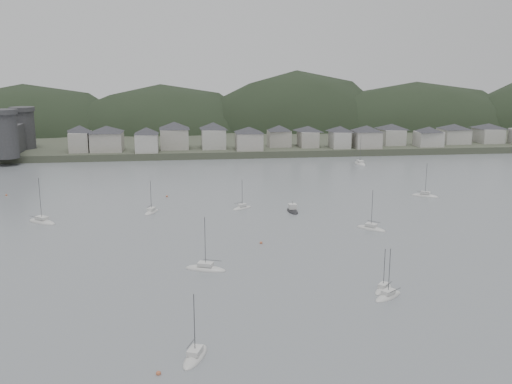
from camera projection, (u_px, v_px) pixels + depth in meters
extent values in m
plane|color=slate|center=(318.00, 335.00, 87.63)|extent=(900.00, 900.00, 0.00)
cube|color=#383D2D|center=(213.00, 126.00, 372.98)|extent=(900.00, 250.00, 3.00)
ellipsoid|color=black|center=(29.00, 153.00, 339.37)|extent=(138.98, 92.48, 81.13)
ellipsoid|color=black|center=(163.00, 150.00, 350.01)|extent=(132.08, 90.41, 79.74)
ellipsoid|color=black|center=(296.00, 152.00, 360.98)|extent=(133.88, 88.37, 101.41)
ellipsoid|color=black|center=(413.00, 147.00, 364.98)|extent=(165.81, 81.78, 82.55)
cylinder|color=#353537|center=(5.00, 136.00, 234.34)|extent=(10.00, 10.00, 18.00)
cylinder|color=#353537|center=(24.00, 130.00, 261.56)|extent=(10.00, 10.00, 17.00)
cube|color=#353537|center=(15.00, 139.00, 248.55)|extent=(3.50, 30.00, 12.00)
cube|color=#9E9A90|center=(80.00, 142.00, 254.18)|extent=(8.34, 12.91, 8.59)
pyramid|color=#292A2F|center=(80.00, 129.00, 252.92)|extent=(15.78, 15.78, 3.01)
cube|color=#9E9A90|center=(107.00, 142.00, 255.04)|extent=(13.68, 13.35, 8.36)
pyramid|color=#292A2F|center=(106.00, 129.00, 253.82)|extent=(20.07, 20.07, 2.93)
cube|color=#ABA8A1|center=(147.00, 143.00, 252.14)|extent=(9.78, 10.20, 8.08)
pyramid|color=#292A2F|center=(146.00, 131.00, 250.96)|extent=(14.83, 14.83, 2.83)
cube|color=#9E9A90|center=(175.00, 139.00, 262.85)|extent=(12.59, 13.33, 9.09)
pyramid|color=#292A2F|center=(174.00, 125.00, 261.53)|extent=(19.24, 19.24, 3.18)
cube|color=#ABA8A1|center=(214.00, 139.00, 263.59)|extent=(10.74, 12.17, 8.87)
pyramid|color=#292A2F|center=(213.00, 126.00, 262.30)|extent=(17.01, 17.01, 3.10)
cube|color=#9E9A90|center=(249.00, 141.00, 259.31)|extent=(11.63, 12.09, 7.69)
pyramid|color=#292A2F|center=(249.00, 130.00, 258.18)|extent=(17.61, 17.61, 2.69)
cube|color=#9E9A90|center=(279.00, 139.00, 269.63)|extent=(10.37, 9.35, 7.44)
pyramid|color=#292A2F|center=(279.00, 128.00, 268.55)|extent=(14.65, 14.65, 2.60)
cube|color=#9E9A90|center=(308.00, 139.00, 268.99)|extent=(8.24, 12.20, 7.22)
pyramid|color=#292A2F|center=(308.00, 129.00, 267.94)|extent=(15.17, 15.17, 2.53)
cube|color=#ABA8A1|center=(340.00, 140.00, 265.62)|extent=(8.06, 10.91, 7.46)
pyramid|color=#292A2F|center=(340.00, 129.00, 264.53)|extent=(14.08, 14.08, 2.61)
cube|color=#9E9A90|center=(366.00, 139.00, 265.68)|extent=(11.73, 11.78, 7.66)
pyramid|color=#292A2F|center=(367.00, 128.00, 264.57)|extent=(17.46, 17.46, 2.68)
cube|color=#ABA8A1|center=(391.00, 137.00, 277.23)|extent=(10.19, 13.02, 7.33)
pyramid|color=#292A2F|center=(392.00, 126.00, 276.16)|extent=(17.23, 17.23, 2.57)
cube|color=#ABA8A1|center=(428.00, 139.00, 270.57)|extent=(11.70, 9.81, 6.88)
pyramid|color=#292A2F|center=(429.00, 129.00, 269.56)|extent=(15.97, 15.97, 2.41)
cube|color=#ABA8A1|center=(454.00, 136.00, 281.21)|extent=(12.83, 12.48, 7.00)
pyramid|color=#292A2F|center=(454.00, 126.00, 280.19)|extent=(18.79, 18.79, 2.45)
cube|color=#ABA8A1|center=(488.00, 135.00, 284.00)|extent=(11.07, 13.50, 6.97)
pyramid|color=#292A2F|center=(489.00, 126.00, 282.98)|extent=(18.25, 18.25, 2.44)
ellipsoid|color=beige|center=(152.00, 212.00, 160.58)|extent=(4.93, 7.44, 1.43)
cube|color=silver|center=(151.00, 209.00, 160.36)|extent=(2.43, 2.91, 0.70)
cylinder|color=#3F3F42|center=(151.00, 196.00, 159.59)|extent=(0.12, 0.12, 8.91)
cylinder|color=#3F3F42|center=(150.00, 206.00, 161.32)|extent=(1.37, 2.98, 0.10)
ellipsoid|color=beige|center=(371.00, 229.00, 144.24)|extent=(7.32, 7.55, 1.59)
cube|color=silver|center=(371.00, 225.00, 144.00)|extent=(3.19, 3.23, 0.70)
cylinder|color=#3F3F42|center=(372.00, 209.00, 143.13)|extent=(0.12, 0.12, 9.96)
cylinder|color=#3F3F42|center=(374.00, 222.00, 145.01)|extent=(2.53, 2.68, 0.10)
ellipsoid|color=beige|center=(242.00, 208.00, 165.11)|extent=(6.73, 5.39, 1.33)
cube|color=silver|center=(242.00, 205.00, 164.90)|extent=(2.75, 2.49, 0.70)
cylinder|color=#3F3F42|center=(242.00, 194.00, 164.18)|extent=(0.12, 0.12, 8.30)
cylinder|color=#3F3F42|center=(239.00, 203.00, 165.28)|extent=(2.56, 1.71, 0.10)
ellipsoid|color=beige|center=(42.00, 222.00, 150.39)|extent=(9.28, 8.14, 1.88)
cube|color=silver|center=(42.00, 218.00, 150.12)|extent=(3.87, 3.65, 0.70)
cylinder|color=#3F3F42|center=(40.00, 200.00, 149.09)|extent=(0.12, 0.12, 11.76)
cylinder|color=#3F3F42|center=(35.00, 217.00, 148.83)|extent=(3.40, 2.67, 0.10)
ellipsoid|color=beige|center=(206.00, 270.00, 115.63)|extent=(9.05, 5.81, 1.73)
cube|color=silver|center=(206.00, 264.00, 115.38)|extent=(3.52, 2.90, 0.70)
cylinder|color=#3F3F42|center=(205.00, 243.00, 114.43)|extent=(0.12, 0.12, 10.81)
cylinder|color=#3F3F42|center=(212.00, 260.00, 116.00)|extent=(3.64, 1.55, 0.10)
ellipsoid|color=beige|center=(360.00, 164.00, 239.54)|extent=(3.79, 9.68, 1.89)
cube|color=silver|center=(360.00, 161.00, 239.27)|extent=(2.35, 3.47, 0.70)
cylinder|color=#3F3F42|center=(361.00, 150.00, 238.23)|extent=(0.12, 0.12, 11.83)
cylinder|color=#3F3F42|center=(359.00, 159.00, 240.82)|extent=(0.45, 4.25, 0.10)
ellipsoid|color=beige|center=(425.00, 196.00, 180.38)|extent=(8.31, 6.95, 1.66)
cube|color=silver|center=(425.00, 193.00, 180.14)|extent=(3.42, 3.16, 0.70)
cylinder|color=#3F3F42|center=(426.00, 180.00, 179.23)|extent=(0.12, 0.12, 10.37)
cylinder|color=#3F3F42|center=(423.00, 192.00, 179.03)|extent=(3.11, 2.23, 0.10)
ellipsoid|color=beige|center=(195.00, 357.00, 80.80)|extent=(5.00, 7.88, 1.50)
cube|color=silver|center=(195.00, 351.00, 80.57)|extent=(2.51, 3.05, 0.70)
cylinder|color=#3F3F42|center=(194.00, 326.00, 79.75)|extent=(0.12, 0.12, 9.40)
cylinder|color=#3F3F42|center=(191.00, 343.00, 81.61)|extent=(1.34, 3.18, 0.10)
ellipsoid|color=beige|center=(388.00, 297.00, 101.93)|extent=(7.09, 6.04, 1.42)
cube|color=silver|center=(388.00, 292.00, 101.71)|extent=(2.93, 2.74, 0.70)
cylinder|color=#3F3F42|center=(389.00, 273.00, 100.94)|extent=(0.12, 0.12, 8.90)
cylinder|color=#3F3F42|center=(396.00, 290.00, 100.99)|extent=(2.64, 1.97, 0.10)
ellipsoid|color=beige|center=(383.00, 290.00, 105.14)|extent=(5.58, 5.95, 1.24)
cube|color=silver|center=(383.00, 285.00, 104.94)|extent=(2.45, 2.52, 0.70)
cylinder|color=#3F3F42|center=(384.00, 269.00, 104.27)|extent=(0.12, 0.12, 7.74)
cylinder|color=#3F3F42|center=(389.00, 284.00, 104.10)|extent=(1.92, 2.15, 0.10)
ellipsoid|color=black|center=(292.00, 211.00, 161.72)|extent=(3.11, 7.53, 1.62)
cube|color=silver|center=(293.00, 206.00, 161.41)|extent=(2.20, 2.34, 1.40)
cylinder|color=#3F3F42|center=(293.00, 203.00, 161.21)|extent=(0.10, 0.10, 1.20)
sphere|color=#B55F3C|center=(167.00, 196.00, 179.86)|extent=(0.70, 0.70, 0.70)
sphere|color=#B55F3C|center=(261.00, 243.00, 132.65)|extent=(0.70, 0.70, 0.70)
sphere|color=#B55F3C|center=(6.00, 195.00, 181.44)|extent=(0.70, 0.70, 0.70)
sphere|color=#B55F3C|center=(158.00, 373.00, 76.43)|extent=(0.70, 0.70, 0.70)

